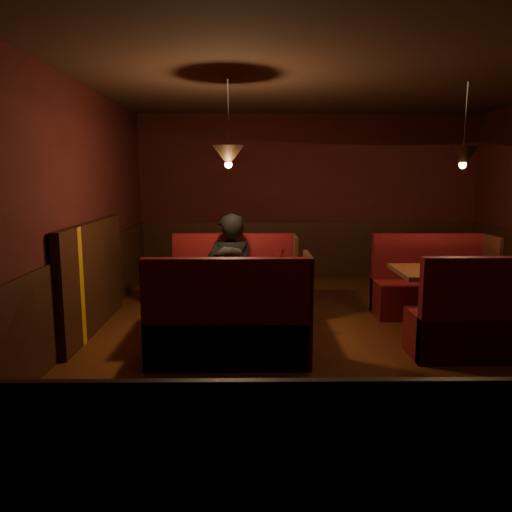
{
  "coord_description": "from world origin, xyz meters",
  "views": [
    {
      "loc": [
        -1.04,
        -5.45,
        1.85
      ],
      "look_at": [
        -0.98,
        0.06,
        0.95
      ],
      "focal_mm": 35.0,
      "sensor_mm": 36.0,
      "label": 1
    }
  ],
  "objects_px": {
    "main_bench_far": "(235,292)",
    "second_bench_far": "(431,290)",
    "diner_b": "(233,287)",
    "main_bench_near": "(230,331)",
    "second_table": "(455,286)",
    "diner_a": "(230,254)",
    "second_bench_near": "(489,326)",
    "main_table": "(231,287)"
  },
  "relations": [
    {
      "from": "main_bench_far",
      "to": "second_bench_far",
      "type": "height_order",
      "value": "main_bench_far"
    },
    {
      "from": "second_bench_far",
      "to": "diner_b",
      "type": "xyz_separation_m",
      "value": [
        -2.58,
        -1.59,
        0.4
      ]
    },
    {
      "from": "main_bench_near",
      "to": "second_table",
      "type": "bearing_deg",
      "value": 20.05
    },
    {
      "from": "main_bench_near",
      "to": "diner_a",
      "type": "xyz_separation_m",
      "value": [
        -0.05,
        1.47,
        0.52
      ]
    },
    {
      "from": "second_bench_far",
      "to": "second_bench_near",
      "type": "bearing_deg",
      "value": -90.0
    },
    {
      "from": "main_table",
      "to": "main_bench_far",
      "type": "relative_size",
      "value": 0.91
    },
    {
      "from": "main_table",
      "to": "second_table",
      "type": "distance_m",
      "value": 2.6
    },
    {
      "from": "main_table",
      "to": "diner_b",
      "type": "distance_m",
      "value": 0.68
    },
    {
      "from": "main_table",
      "to": "main_bench_far",
      "type": "distance_m",
      "value": 0.86
    },
    {
      "from": "diner_a",
      "to": "diner_b",
      "type": "distance_m",
      "value": 1.32
    },
    {
      "from": "second_bench_far",
      "to": "diner_b",
      "type": "relative_size",
      "value": 1.01
    },
    {
      "from": "second_bench_near",
      "to": "main_bench_far",
      "type": "bearing_deg",
      "value": 149.77
    },
    {
      "from": "second_bench_far",
      "to": "diner_b",
      "type": "distance_m",
      "value": 3.06
    },
    {
      "from": "main_bench_near",
      "to": "second_bench_far",
      "type": "bearing_deg",
      "value": 33.89
    },
    {
      "from": "second_bench_far",
      "to": "second_bench_near",
      "type": "xyz_separation_m",
      "value": [
        0.0,
        -1.62,
        0.0
      ]
    },
    {
      "from": "main_bench_far",
      "to": "second_bench_near",
      "type": "distance_m",
      "value": 3.02
    },
    {
      "from": "main_bench_far",
      "to": "main_bench_near",
      "type": "height_order",
      "value": "same"
    },
    {
      "from": "main_bench_near",
      "to": "diner_b",
      "type": "distance_m",
      "value": 0.43
    },
    {
      "from": "second_bench_near",
      "to": "main_table",
      "type": "bearing_deg",
      "value": 165.13
    },
    {
      "from": "diner_a",
      "to": "main_bench_far",
      "type": "bearing_deg",
      "value": -115.55
    },
    {
      "from": "main_bench_far",
      "to": "main_bench_near",
      "type": "relative_size",
      "value": 1.0
    },
    {
      "from": "main_bench_near",
      "to": "second_bench_near",
      "type": "relative_size",
      "value": 1.06
    },
    {
      "from": "second_bench_near",
      "to": "second_bench_far",
      "type": "bearing_deg",
      "value": 90.0
    },
    {
      "from": "second_table",
      "to": "second_bench_far",
      "type": "relative_size",
      "value": 0.9
    },
    {
      "from": "main_bench_far",
      "to": "diner_b",
      "type": "bearing_deg",
      "value": -88.89
    },
    {
      "from": "second_bench_near",
      "to": "diner_a",
      "type": "xyz_separation_m",
      "value": [
        -2.66,
        1.34,
        0.52
      ]
    },
    {
      "from": "second_bench_near",
      "to": "diner_b",
      "type": "relative_size",
      "value": 1.01
    },
    {
      "from": "main_bench_near",
      "to": "main_table",
      "type": "bearing_deg",
      "value": 91.09
    },
    {
      "from": "main_bench_far",
      "to": "second_bench_far",
      "type": "bearing_deg",
      "value": 2.27
    },
    {
      "from": "second_table",
      "to": "diner_b",
      "type": "relative_size",
      "value": 0.91
    },
    {
      "from": "main_table",
      "to": "main_bench_far",
      "type": "bearing_deg",
      "value": 88.91
    },
    {
      "from": "main_bench_far",
      "to": "second_bench_near",
      "type": "height_order",
      "value": "main_bench_far"
    },
    {
      "from": "diner_a",
      "to": "main_bench_near",
      "type": "bearing_deg",
      "value": 81.14
    },
    {
      "from": "main_bench_far",
      "to": "main_bench_near",
      "type": "xyz_separation_m",
      "value": [
        0.0,
        -1.65,
        0.0
      ]
    },
    {
      "from": "diner_b",
      "to": "main_bench_near",
      "type": "bearing_deg",
      "value": -86.95
    },
    {
      "from": "second_table",
      "to": "diner_b",
      "type": "xyz_separation_m",
      "value": [
        -2.55,
        -0.78,
        0.18
      ]
    },
    {
      "from": "main_bench_near",
      "to": "second_table",
      "type": "height_order",
      "value": "main_bench_near"
    },
    {
      "from": "second_table",
      "to": "diner_a",
      "type": "distance_m",
      "value": 2.7
    },
    {
      "from": "main_bench_near",
      "to": "second_bench_far",
      "type": "xyz_separation_m",
      "value": [
        2.61,
        1.75,
        -0.01
      ]
    },
    {
      "from": "second_table",
      "to": "second_bench_near",
      "type": "height_order",
      "value": "second_bench_near"
    },
    {
      "from": "main_bench_far",
      "to": "diner_b",
      "type": "distance_m",
      "value": 1.54
    },
    {
      "from": "diner_b",
      "to": "second_table",
      "type": "bearing_deg",
      "value": 30.07
    }
  ]
}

